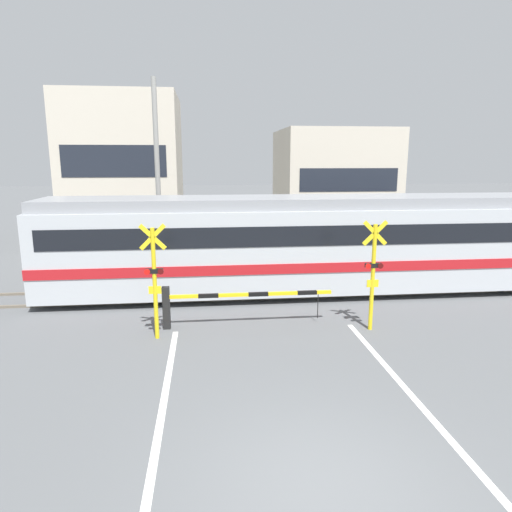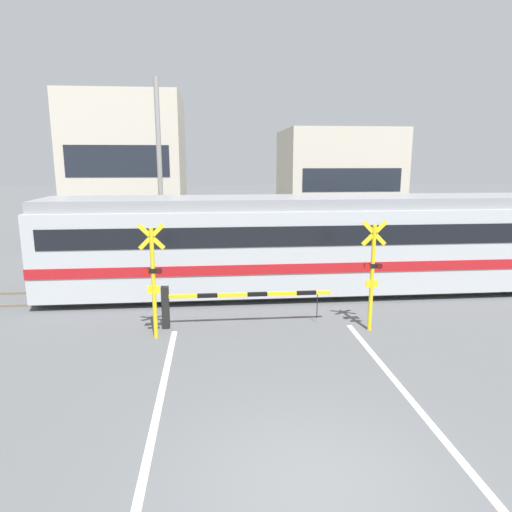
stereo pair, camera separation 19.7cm
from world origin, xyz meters
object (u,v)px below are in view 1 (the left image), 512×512
Objects in this scene: crossing_barrier_near at (214,301)px; crossing_signal_right at (373,271)px; commuter_train at (330,242)px; crossing_barrier_far at (278,254)px; crossing_signal_left at (154,277)px; pedestrian at (221,242)px.

crossing_barrier_near is 1.56× the size of crossing_signal_right.
crossing_signal_right is at bearing -87.52° from commuter_train.
crossing_barrier_near is 6.75m from crossing_barrier_far.
commuter_train reaches higher than crossing_barrier_far.
commuter_train is at bearing -66.55° from crossing_barrier_far.
crossing_barrier_far is 1.56× the size of crossing_signal_right.
crossing_signal_right is (5.77, 0.00, 0.00)m from crossing_signal_left.
crossing_signal_left is (-5.61, -3.76, -0.13)m from commuter_train.
crossing_barrier_near is 8.33m from pedestrian.
crossing_barrier_near is at bearing -114.31° from crossing_barrier_far.
crossing_barrier_near is 2.94× the size of pedestrian.
crossing_barrier_near is 4.42m from crossing_signal_right.
crossing_signal_right reaches higher than crossing_barrier_far.
commuter_train reaches higher than crossing_signal_right.
pedestrian is at bearing 112.86° from crossing_signal_right.
crossing_signal_left is at bearing -146.17° from commuter_train.
commuter_train is 3.51m from crossing_barrier_far.
crossing_barrier_far is 2.94× the size of pedestrian.
crossing_barrier_far is at bearing 65.69° from crossing_barrier_near.
commuter_train is 12.14× the size of pedestrian.
commuter_train is 4.13× the size of crossing_barrier_near.
commuter_train is at bearing 36.78° from crossing_barrier_near.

